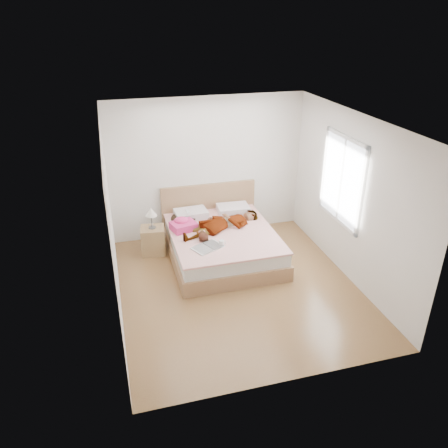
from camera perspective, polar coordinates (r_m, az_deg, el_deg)
name	(u,v)px	position (r m, az deg, el deg)	size (l,w,h in m)	color
ground	(238,287)	(6.92, 1.88, -8.22)	(4.00, 4.00, 0.00)	#513019
woman	(220,221)	(7.55, -0.46, 0.36)	(0.60, 1.59, 0.22)	white
hair	(183,218)	(7.87, -5.32, 0.81)	(0.45, 0.56, 0.08)	black
phone	(187,211)	(7.77, -4.79, 1.66)	(0.05, 0.10, 0.01)	silver
room_shell	(342,180)	(7.14, 15.14, 5.56)	(4.00, 4.00, 4.00)	white
bed	(221,241)	(7.62, -0.37, -2.27)	(1.80, 2.08, 1.00)	#895E3F
towel	(183,225)	(7.51, -5.38, -0.10)	(0.48, 0.43, 0.22)	#F7438E
magazine	(208,247)	(6.94, -2.12, -3.03)	(0.57, 0.49, 0.03)	white
coffee_mug	(222,243)	(6.99, -0.31, -2.47)	(0.12, 0.09, 0.09)	white
plush_toy	(203,236)	(7.13, -2.73, -1.62)	(0.17, 0.25, 0.14)	black
nightstand	(153,238)	(7.79, -9.25, -1.87)	(0.45, 0.41, 0.88)	brown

